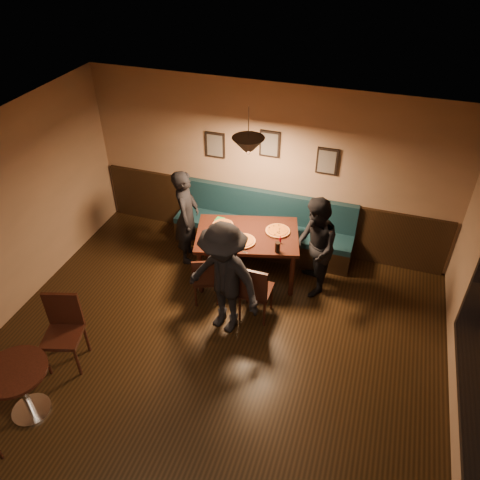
{
  "coord_description": "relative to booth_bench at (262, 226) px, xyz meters",
  "views": [
    {
      "loc": [
        1.65,
        -2.99,
        4.96
      ],
      "look_at": [
        -0.04,
        2.13,
        0.95
      ],
      "focal_mm": 35.07,
      "sensor_mm": 36.0,
      "label": 1
    }
  ],
  "objects": [
    {
      "name": "dining_table",
      "position": [
        -0.04,
        -0.72,
        -0.09
      ],
      "size": [
        1.73,
        1.35,
        0.82
      ],
      "primitive_type": "cube",
      "rotation": [
        0.0,
        0.0,
        0.26
      ],
      "color": "black",
      "rests_on": "floor"
    },
    {
      "name": "cafe_table",
      "position": [
        -1.72,
        -3.87,
        -0.12
      ],
      "size": [
        0.87,
        0.87,
        0.76
      ],
      "primitive_type": "cylinder",
      "rotation": [
        0.0,
        0.0,
        0.25
      ],
      "color": "black",
      "rests_on": "floor"
    },
    {
      "name": "chair_near_left",
      "position": [
        -0.45,
        -1.42,
        -0.08
      ],
      "size": [
        0.49,
        0.49,
        0.85
      ],
      "primitive_type": null,
      "rotation": [
        0.0,
        0.0,
        0.39
      ],
      "color": "black",
      "rests_on": "floor"
    },
    {
      "name": "napkin_b",
      "position": [
        -0.56,
        -1.04,
        0.32
      ],
      "size": [
        0.16,
        0.16,
        0.01
      ],
      "primitive_type": "cube",
      "rotation": [
        0.0,
        0.0,
        -0.14
      ],
      "color": "#207839",
      "rests_on": "dining_table"
    },
    {
      "name": "cutlery_set",
      "position": [
        -0.06,
        -1.14,
        0.32
      ],
      "size": [
        0.17,
        0.1,
        0.0
      ],
      "primitive_type": "cube",
      "rotation": [
        0.0,
        0.0,
        1.12
      ],
      "color": "silver",
      "rests_on": "dining_table"
    },
    {
      "name": "pizza_c",
      "position": [
        0.39,
        -0.54,
        0.34
      ],
      "size": [
        0.39,
        0.39,
        0.04
      ],
      "primitive_type": "cylinder",
      "rotation": [
        0.0,
        0.0,
        -0.04
      ],
      "color": "orange",
      "rests_on": "dining_table"
    },
    {
      "name": "picture_right",
      "position": [
        0.9,
        0.27,
        1.2
      ],
      "size": [
        0.32,
        0.04,
        0.42
      ],
      "primitive_type": "cube",
      "color": "black",
      "rests_on": "wall_back"
    },
    {
      "name": "diner_right",
      "position": [
        0.98,
        -0.71,
        0.29
      ],
      "size": [
        0.82,
        0.93,
        1.59
      ],
      "primitive_type": "imported",
      "rotation": [
        0.0,
        0.0,
        -1.24
      ],
      "color": "black",
      "rests_on": "floor"
    },
    {
      "name": "wall_back",
      "position": [
        0.0,
        0.3,
        0.9
      ],
      "size": [
        6.0,
        0.0,
        6.0
      ],
      "primitive_type": "plane",
      "rotation": [
        1.57,
        0.0,
        0.0
      ],
      "color": "#8C704F",
      "rests_on": "ground"
    },
    {
      "name": "tabasco_bottle",
      "position": [
        0.49,
        -0.8,
        0.38
      ],
      "size": [
        0.04,
        0.04,
        0.13
      ],
      "primitive_type": "cylinder",
      "rotation": [
        0.0,
        0.0,
        -0.43
      ],
      "color": "maroon",
      "rests_on": "dining_table"
    },
    {
      "name": "picture_center",
      "position": [
        0.0,
        0.27,
        1.35
      ],
      "size": [
        0.32,
        0.04,
        0.42
      ],
      "primitive_type": "cube",
      "color": "black",
      "rests_on": "wall_back"
    },
    {
      "name": "diner_left",
      "position": [
        -1.1,
        -0.57,
        0.31
      ],
      "size": [
        0.51,
        0.66,
        1.62
      ],
      "primitive_type": "imported",
      "rotation": [
        0.0,
        0.0,
        1.79
      ],
      "color": "black",
      "rests_on": "floor"
    },
    {
      "name": "napkin_a",
      "position": [
        -0.56,
        -0.5,
        0.32
      ],
      "size": [
        0.14,
        0.14,
        0.01
      ],
      "primitive_type": "cube",
      "rotation": [
        0.0,
        0.0,
        -0.07
      ],
      "color": "#1E7231",
      "rests_on": "dining_table"
    },
    {
      "name": "pizza_b",
      "position": [
        -0.04,
        -0.95,
        0.34
      ],
      "size": [
        0.44,
        0.44,
        0.04
      ],
      "primitive_type": "cylinder",
      "rotation": [
        0.0,
        0.0,
        -0.21
      ],
      "color": "#C58B25",
      "rests_on": "dining_table"
    },
    {
      "name": "diner_front",
      "position": [
        -0.01,
        -1.86,
        0.36
      ],
      "size": [
        1.25,
        0.92,
        1.72
      ],
      "primitive_type": "imported",
      "rotation": [
        0.0,
        0.0,
        -0.28
      ],
      "color": "black",
      "rests_on": "floor"
    },
    {
      "name": "booth_bench",
      "position": [
        0.0,
        0.0,
        0.0
      ],
      "size": [
        3.0,
        0.6,
        1.0
      ],
      "primitive_type": null,
      "color": "#0F232D",
      "rests_on": "ground"
    },
    {
      "name": "picture_left",
      "position": [
        -0.9,
        0.27,
        1.2
      ],
      "size": [
        0.32,
        0.04,
        0.42
      ],
      "primitive_type": "cube",
      "color": "black",
      "rests_on": "wall_back"
    },
    {
      "name": "floor",
      "position": [
        0.0,
        -3.2,
        -0.5
      ],
      "size": [
        7.0,
        7.0,
        0.0
      ],
      "primitive_type": "plane",
      "color": "black",
      "rests_on": "ground"
    },
    {
      "name": "wainscot",
      "position": [
        0.0,
        0.27,
        0.0
      ],
      "size": [
        5.88,
        0.06,
        1.0
      ],
      "primitive_type": "cube",
      "color": "black",
      "rests_on": "ground"
    },
    {
      "name": "cafe_chair_far",
      "position": [
        -1.71,
        -3.1,
        0.01
      ],
      "size": [
        0.56,
        0.56,
        1.02
      ],
      "primitive_type": null,
      "rotation": [
        0.0,
        0.0,
        3.43
      ],
      "color": "black",
      "rests_on": "floor"
    },
    {
      "name": "pizza_a",
      "position": [
        -0.46,
        -0.65,
        0.34
      ],
      "size": [
        0.43,
        0.43,
        0.04
      ],
      "primitive_type": "cylinder",
      "rotation": [
        0.0,
        0.0,
        0.38
      ],
      "color": "#C56625",
      "rests_on": "dining_table"
    },
    {
      "name": "pendant_lamp",
      "position": [
        -0.04,
        -0.72,
        1.75
      ],
      "size": [
        0.44,
        0.44,
        0.25
      ],
      "primitive_type": "cone",
      "rotation": [
        3.14,
        0.0,
        0.0
      ],
      "color": "black",
      "rests_on": "ceiling"
    },
    {
      "name": "chair_near_right",
      "position": [
        0.34,
        -1.5,
        -0.02
      ],
      "size": [
        0.43,
        0.43,
        0.96
      ],
      "primitive_type": null,
      "rotation": [
        0.0,
        0.0,
        -0.01
      ],
      "color": "black",
      "rests_on": "floor"
    },
    {
      "name": "soda_glass",
      "position": [
        0.5,
        -1.0,
        0.4
      ],
      "size": [
        0.08,
        0.08,
        0.16
      ],
      "primitive_type": "cylinder",
      "rotation": [
        0.0,
        0.0,
        0.05
      ],
      "color": "black",
      "rests_on": "dining_table"
    },
    {
      "name": "ceiling",
      "position": [
        0.0,
        -3.2,
        2.3
      ],
      "size": [
        7.0,
        7.0,
        0.0
      ],
      "primitive_type": "plane",
      "rotation": [
        3.14,
        0.0,
        0.0
      ],
      "color": "silver",
      "rests_on": "ground"
    }
  ]
}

